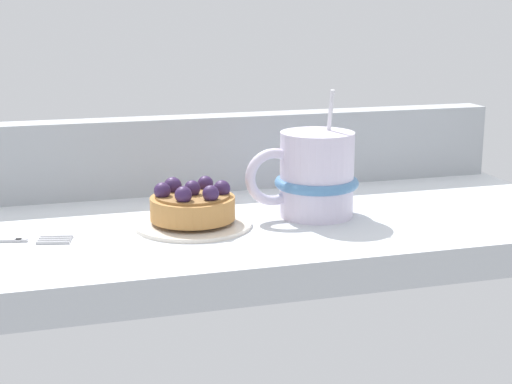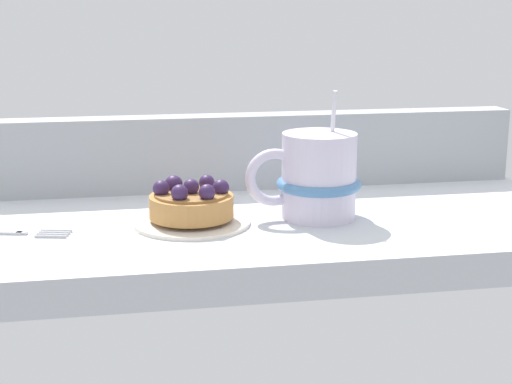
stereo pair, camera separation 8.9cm
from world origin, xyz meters
The scene contains 5 objects.
ground_plane centered at (0.00, 0.00, -1.92)cm, with size 86.12×35.23×3.84cm, color silver.
window_rail_back centered at (0.00, 15.45, 5.02)cm, with size 84.40×4.33×10.03cm, color #9EA3A8.
dessert_plate centered at (-4.51, -1.72, 0.41)cm, with size 13.40×13.40×0.89cm.
raspberry_tart centered at (-4.52, -1.73, 2.61)cm, with size 9.60×9.60×4.46cm.
coffee_mug centered at (10.21, -1.37, 4.92)cm, with size 13.74×9.97×14.97cm.
Camera 1 is at (-21.28, -84.40, 24.58)cm, focal length 54.06 mm.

